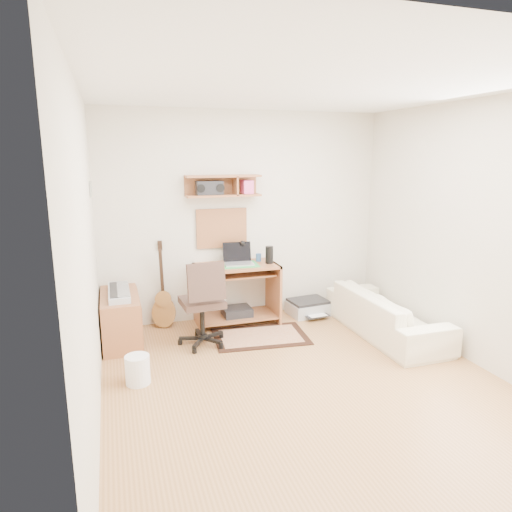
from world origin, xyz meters
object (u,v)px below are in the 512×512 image
object	(u,v)px
desk	(237,294)
task_chair	(202,302)
sofa	(386,306)
printer	(308,308)
cabinet	(121,318)

from	to	relation	value
desk	task_chair	size ratio (longest dim) A/B	1.02
task_chair	sofa	world-z (taller)	task_chair
task_chair	printer	xyz separation A→B (m)	(1.52, 0.54, -0.41)
task_chair	cabinet	world-z (taller)	task_chair
task_chair	cabinet	size ratio (longest dim) A/B	1.09
cabinet	printer	distance (m)	2.39
desk	cabinet	bearing A→B (deg)	-172.85
sofa	desk	bearing A→B (deg)	60.73
task_chair	printer	bearing A→B (deg)	15.79
cabinet	sofa	bearing A→B (deg)	-13.34
desk	task_chair	distance (m)	0.76
desk	printer	world-z (taller)	desk
printer	sofa	size ratio (longest dim) A/B	0.29
printer	sofa	world-z (taller)	sofa
task_chair	sofa	xyz separation A→B (m)	(2.10, -0.35, -0.15)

